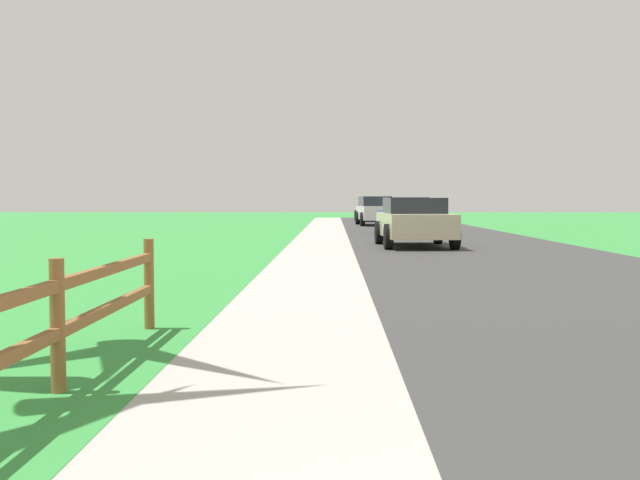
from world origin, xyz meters
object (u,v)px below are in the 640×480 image
at_px(parked_suv_beige, 415,221).
at_px(parked_car_blue, 406,216).
at_px(parked_car_white, 376,211).
at_px(parked_car_silver, 371,209).

relative_size(parked_suv_beige, parked_car_blue, 0.91).
xyz_separation_m(parked_suv_beige, parked_car_blue, (0.52, 8.30, -0.01)).
relative_size(parked_suv_beige, parked_car_white, 0.93).
bearing_deg(parked_car_blue, parked_car_silver, 91.42).
height_order(parked_car_blue, parked_car_white, parked_car_white).
bearing_deg(parked_car_white, parked_car_blue, -86.75).
relative_size(parked_car_blue, parked_car_silver, 1.09).
bearing_deg(parked_car_silver, parked_suv_beige, -90.10).
bearing_deg(parked_car_blue, parked_car_white, 93.25).
relative_size(parked_suv_beige, parked_car_silver, 1.00).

